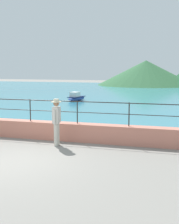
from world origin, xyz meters
The scene contains 7 objects.
ground_plane centered at (0.00, 0.00, 0.00)m, with size 120.00×120.00×0.00m, color gray.
promenade_wall centered at (0.00, 3.20, 0.35)m, with size 20.00×0.56×0.70m, color tan.
railing centered at (0.00, 3.20, 1.33)m, with size 18.44×0.04×0.90m.
lake_water centered at (0.00, 25.84, 0.03)m, with size 64.00×44.32×0.06m, color teal.
hill_secondary centered at (-0.45, 42.61, 2.02)m, with size 15.98×15.98×4.05m, color #33663D.
person_walking centered at (0.52, 2.28, 0.98)m, with size 0.38×0.57×1.75m.
boat_0 centered at (-3.64, 16.74, 0.33)m, with size 1.35×2.43×0.76m.
Camera 1 is at (4.82, -8.05, 2.89)m, focal length 48.97 mm.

